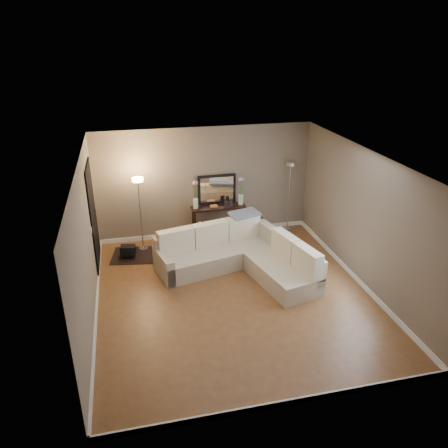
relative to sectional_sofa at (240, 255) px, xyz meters
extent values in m
cube|color=brown|center=(-0.35, -0.89, -0.33)|extent=(5.00, 5.50, 0.01)
cube|color=white|center=(-0.35, -0.89, 2.28)|extent=(5.00, 5.50, 0.01)
cube|color=#776B5B|center=(-0.35, 1.87, 0.97)|extent=(5.00, 0.02, 2.60)
cube|color=#776B5B|center=(-0.35, -3.65, 0.97)|extent=(5.00, 0.02, 2.60)
cube|color=#776B5B|center=(-2.86, -0.89, 0.97)|extent=(0.02, 5.50, 2.60)
cube|color=#776B5B|center=(2.16, -0.89, 0.97)|extent=(0.02, 5.50, 2.60)
cube|color=white|center=(-0.35, 1.85, -0.28)|extent=(5.00, 0.03, 0.10)
cube|color=white|center=(-0.35, -3.62, -0.28)|extent=(5.00, 0.03, 0.10)
cube|color=white|center=(-2.83, -0.89, -0.28)|extent=(0.03, 5.50, 0.10)
cube|color=white|center=(2.14, -0.89, -0.28)|extent=(0.03, 5.50, 0.10)
cube|color=black|center=(-2.83, 0.81, 0.77)|extent=(0.02, 1.20, 2.20)
cube|color=white|center=(-2.83, -0.04, 0.87)|extent=(0.02, 0.08, 0.12)
cube|color=beige|center=(-0.40, 0.28, -0.14)|extent=(2.65, 1.43, 0.39)
cube|color=beige|center=(-0.48, 0.61, 0.13)|extent=(2.49, 0.77, 0.54)
cube|color=beige|center=(-1.55, 0.01, -0.06)|extent=(0.37, 0.89, 0.54)
cube|color=beige|center=(0.68, -0.70, -0.14)|extent=(1.21, 1.71, 0.39)
cube|color=beige|center=(0.90, -0.20, 0.13)|extent=(0.75, 2.40, 0.54)
cube|color=#F3E9C6|center=(-1.26, 0.32, 0.31)|extent=(0.78, 0.38, 0.50)
cube|color=#F3E9C6|center=(-0.50, 0.50, 0.31)|extent=(0.78, 0.38, 0.50)
cube|color=#F3E9C6|center=(0.25, 0.68, 0.31)|extent=(0.78, 0.38, 0.50)
cube|color=#F3E9C6|center=(0.83, -0.36, 0.31)|extent=(0.37, 0.73, 0.50)
cube|color=#F3E9C6|center=(1.00, -1.07, 0.31)|extent=(0.37, 0.73, 0.50)
cube|color=slate|center=(0.29, 0.71, 0.61)|extent=(0.72, 0.53, 0.08)
cube|color=black|center=(-0.08, 1.62, 0.43)|extent=(1.27, 0.35, 0.04)
cube|color=black|center=(-0.67, 1.48, 0.04)|extent=(0.04, 0.04, 0.74)
cube|color=black|center=(-0.67, 1.75, 0.04)|extent=(0.04, 0.04, 0.74)
cube|color=black|center=(0.50, 1.49, 0.04)|extent=(0.04, 0.04, 0.74)
cube|color=black|center=(0.50, 1.76, 0.04)|extent=(0.04, 0.04, 0.74)
cube|color=black|center=(-0.08, 1.62, -0.15)|extent=(1.19, 0.32, 0.03)
cube|color=#BF3333|center=(-0.61, 1.62, -0.05)|extent=(0.03, 0.16, 0.19)
cube|color=#3359A5|center=(-0.57, 1.62, -0.04)|extent=(0.04, 0.16, 0.20)
cube|color=gold|center=(-0.52, 1.62, -0.03)|extent=(0.04, 0.16, 0.22)
cube|color=#3F7F4C|center=(-0.47, 1.62, -0.05)|extent=(0.05, 0.16, 0.19)
cube|color=#994C99|center=(-0.42, 1.62, -0.04)|extent=(0.03, 0.16, 0.20)
cube|color=orange|center=(-0.38, 1.62, -0.03)|extent=(0.04, 0.16, 0.22)
cube|color=#262626|center=(-0.34, 1.62, -0.05)|extent=(0.04, 0.16, 0.19)
cube|color=#4C99B2|center=(-0.29, 1.62, -0.04)|extent=(0.05, 0.16, 0.20)
cube|color=#B2A58C|center=(-0.24, 1.62, -0.03)|extent=(0.03, 0.16, 0.22)
cube|color=brown|center=(-0.20, 1.62, -0.05)|extent=(0.04, 0.16, 0.19)
cube|color=navy|center=(-0.15, 1.62, -0.04)|extent=(0.04, 0.16, 0.20)
cube|color=gold|center=(-0.10, 1.62, -0.03)|extent=(0.05, 0.16, 0.22)
cube|color=black|center=(-0.09, 1.78, 0.82)|extent=(0.90, 0.04, 0.70)
cube|color=white|center=(-0.09, 1.76, 0.82)|extent=(0.78, 0.01, 0.59)
cube|color=orange|center=(-0.20, 1.59, 0.48)|extent=(0.18, 0.12, 0.04)
cube|color=black|center=(0.09, 1.57, 0.52)|extent=(0.10, 0.02, 0.13)
cube|color=black|center=(0.21, 1.57, 0.51)|extent=(0.08, 0.02, 0.11)
cylinder|color=silver|center=(-0.62, 1.62, 0.58)|extent=(0.12, 0.12, 0.23)
cylinder|color=#38722D|center=(-0.64, 1.62, 0.85)|extent=(0.10, 0.01, 0.40)
sphere|color=#E5598C|center=(-0.66, 1.62, 1.05)|extent=(0.07, 0.07, 0.07)
cylinder|color=#38722D|center=(-0.63, 1.62, 0.86)|extent=(0.05, 0.01, 0.43)
sphere|color=white|center=(-0.64, 1.62, 1.07)|extent=(0.07, 0.07, 0.07)
cylinder|color=#38722D|center=(-0.62, 1.62, 0.87)|extent=(0.01, 0.01, 0.45)
sphere|color=#598CE5|center=(-0.62, 1.62, 1.09)|extent=(0.07, 0.07, 0.07)
cylinder|color=#38722D|center=(-0.61, 1.62, 0.85)|extent=(0.05, 0.01, 0.41)
sphere|color=#E58C4C|center=(-0.60, 1.62, 1.05)|extent=(0.07, 0.07, 0.07)
cylinder|color=#38722D|center=(-0.60, 1.62, 0.86)|extent=(0.10, 0.01, 0.42)
sphere|color=#D866B2|center=(-0.58, 1.62, 1.07)|extent=(0.07, 0.07, 0.07)
cylinder|color=silver|center=(0.45, 1.62, 0.58)|extent=(0.12, 0.12, 0.23)
cylinder|color=#38722D|center=(0.43, 1.62, 0.85)|extent=(0.10, 0.01, 0.40)
sphere|color=#E5598C|center=(0.41, 1.62, 1.05)|extent=(0.07, 0.07, 0.07)
cylinder|color=#38722D|center=(0.44, 1.62, 0.86)|extent=(0.05, 0.01, 0.43)
sphere|color=white|center=(0.43, 1.62, 1.07)|extent=(0.07, 0.07, 0.07)
cylinder|color=#38722D|center=(0.45, 1.62, 0.87)|extent=(0.01, 0.01, 0.45)
sphere|color=#598CE5|center=(0.45, 1.62, 1.09)|extent=(0.07, 0.07, 0.07)
cylinder|color=#38722D|center=(0.46, 1.62, 0.85)|extent=(0.05, 0.01, 0.41)
sphere|color=#E58C4C|center=(0.47, 1.62, 1.05)|extent=(0.07, 0.07, 0.07)
cylinder|color=#38722D|center=(0.47, 1.62, 0.86)|extent=(0.10, 0.01, 0.42)
sphere|color=#D866B2|center=(0.49, 1.62, 1.07)|extent=(0.07, 0.07, 0.07)
cylinder|color=silver|center=(-1.89, 1.38, -0.32)|extent=(0.25, 0.25, 0.03)
cylinder|color=silver|center=(-1.89, 1.38, 0.48)|extent=(0.03, 0.03, 1.60)
cylinder|color=#FFBF72|center=(-1.89, 1.38, 1.32)|extent=(0.27, 0.27, 0.07)
cylinder|color=silver|center=(1.65, 1.62, -0.31)|extent=(0.25, 0.25, 0.03)
cylinder|color=silver|center=(1.65, 1.62, 0.51)|extent=(0.03, 0.03, 1.65)
cylinder|color=silver|center=(1.65, 1.62, 1.37)|extent=(0.27, 0.27, 0.08)
cube|color=black|center=(-2.03, 1.08, -0.32)|extent=(1.22, 1.00, 0.01)
cube|color=black|center=(-2.22, 1.01, -0.14)|extent=(0.34, 0.27, 0.20)
camera|label=1|loc=(-2.09, -7.62, 4.21)|focal=35.00mm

